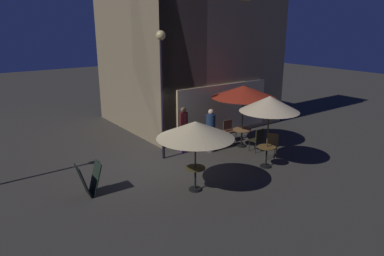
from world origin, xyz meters
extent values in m
plane|color=#39362E|center=(0.00, 0.00, 0.00)|extent=(60.00, 60.00, 0.00)
cube|color=#96825C|center=(4.44, 2.59, 4.28)|extent=(7.03, 2.22, 8.57)
cube|color=#96825C|center=(2.04, 4.58, 4.28)|extent=(2.22, 6.20, 8.57)
cube|color=beige|center=(4.09, 1.44, 1.25)|extent=(4.92, 0.08, 2.10)
cylinder|color=black|center=(0.45, 0.59, 2.17)|extent=(0.10, 0.10, 4.34)
sphere|color=#F9DF86|center=(0.45, 0.59, 4.44)|extent=(0.33, 0.33, 0.33)
cube|color=black|center=(-2.65, -0.65, 0.49)|extent=(0.34, 0.57, 0.95)
cube|color=black|center=(-3.01, -0.63, 0.49)|extent=(0.34, 0.57, 0.95)
cylinder|color=black|center=(3.72, -0.14, 0.01)|extent=(0.40, 0.40, 0.03)
cylinder|color=black|center=(3.72, -0.14, 0.35)|extent=(0.06, 0.06, 0.69)
cylinder|color=olive|center=(3.72, -0.14, 0.71)|extent=(0.74, 0.74, 0.03)
cylinder|color=black|center=(2.90, -2.21, 0.01)|extent=(0.40, 0.40, 0.03)
cylinder|color=black|center=(2.90, -2.21, 0.36)|extent=(0.06, 0.06, 0.72)
cylinder|color=brown|center=(2.90, -2.21, 0.73)|extent=(0.63, 0.63, 0.03)
cylinder|color=black|center=(-0.16, -2.20, 0.01)|extent=(0.40, 0.40, 0.03)
cylinder|color=black|center=(-0.16, -2.20, 0.35)|extent=(0.06, 0.06, 0.70)
cylinder|color=#443D1C|center=(-0.16, -2.20, 0.72)|extent=(0.60, 0.60, 0.03)
cylinder|color=black|center=(3.72, -0.14, 0.03)|extent=(0.36, 0.36, 0.06)
cylinder|color=#453F20|center=(3.72, -0.14, 1.23)|extent=(0.05, 0.05, 2.45)
cone|color=#9C2715|center=(3.72, -0.14, 2.26)|extent=(2.53, 2.53, 0.48)
cylinder|color=black|center=(2.90, -2.21, 0.03)|extent=(0.36, 0.36, 0.06)
cylinder|color=#483D1C|center=(2.90, -2.21, 1.24)|extent=(0.05, 0.05, 2.47)
cone|color=beige|center=(2.90, -2.21, 2.26)|extent=(2.00, 2.00, 0.52)
cylinder|color=black|center=(-0.16, -2.20, 0.03)|extent=(0.36, 0.36, 0.06)
cylinder|color=#483C2A|center=(-0.16, -2.20, 1.05)|extent=(0.05, 0.05, 2.10)
cone|color=beige|center=(-0.16, -2.20, 1.90)|extent=(2.27, 2.27, 0.50)
cylinder|color=black|center=(3.57, -0.72, 0.22)|extent=(0.03, 0.03, 0.44)
cylinder|color=black|center=(3.91, -0.71, 0.22)|extent=(0.03, 0.03, 0.44)
cylinder|color=black|center=(3.58, -1.06, 0.22)|extent=(0.03, 0.03, 0.44)
cylinder|color=black|center=(3.92, -1.05, 0.22)|extent=(0.03, 0.03, 0.44)
cube|color=black|center=(3.74, -0.88, 0.46)|extent=(0.43, 0.43, 0.04)
cube|color=black|center=(3.75, -1.07, 0.71)|extent=(0.42, 0.06, 0.47)
cylinder|color=brown|center=(3.92, 0.42, 0.23)|extent=(0.03, 0.03, 0.45)
cylinder|color=brown|center=(3.57, 0.43, 0.23)|extent=(0.03, 0.03, 0.45)
cylinder|color=brown|center=(3.94, 0.76, 0.23)|extent=(0.03, 0.03, 0.45)
cylinder|color=brown|center=(3.59, 0.78, 0.23)|extent=(0.03, 0.03, 0.45)
cube|color=brown|center=(3.76, 0.60, 0.47)|extent=(0.46, 0.46, 0.04)
cube|color=brown|center=(3.77, 0.80, 0.69)|extent=(0.44, 0.06, 0.41)
cylinder|color=brown|center=(3.54, -2.04, 0.23)|extent=(0.03, 0.03, 0.46)
cylinder|color=brown|center=(3.38, -1.76, 0.23)|extent=(0.03, 0.03, 0.46)
cylinder|color=brown|center=(3.82, -1.88, 0.23)|extent=(0.03, 0.03, 0.46)
cylinder|color=brown|center=(3.66, -1.60, 0.23)|extent=(0.03, 0.03, 0.46)
cube|color=brown|center=(3.60, -1.82, 0.48)|extent=(0.55, 0.55, 0.04)
cube|color=brown|center=(3.76, -1.73, 0.72)|extent=(0.23, 0.37, 0.45)
cylinder|color=slate|center=(2.32, 0.15, 0.46)|extent=(0.31, 0.31, 0.92)
cylinder|color=#1D304D|center=(2.32, 0.15, 1.21)|extent=(0.36, 0.36, 0.58)
sphere|color=beige|center=(2.32, 0.15, 1.59)|extent=(0.21, 0.21, 0.21)
cylinder|color=#642F6B|center=(1.43, 0.71, 0.46)|extent=(0.29, 0.29, 0.91)
cylinder|color=#4A1415|center=(1.43, 0.71, 1.25)|extent=(0.34, 0.34, 0.67)
sphere|color=brown|center=(1.43, 0.71, 1.68)|extent=(0.22, 0.22, 0.22)
camera|label=1|loc=(-5.95, -10.00, 4.84)|focal=33.15mm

